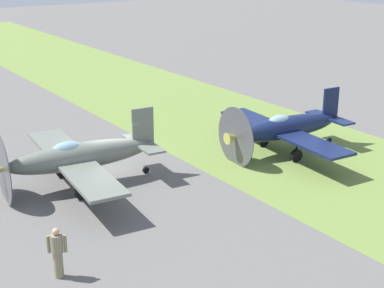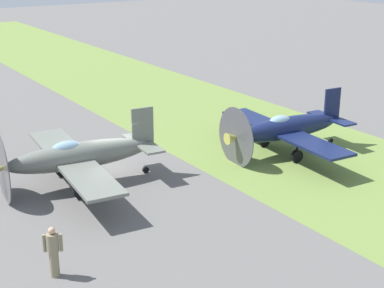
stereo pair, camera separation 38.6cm
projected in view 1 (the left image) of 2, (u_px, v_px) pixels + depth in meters
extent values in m
plane|color=#605E5B|center=(111.00, 170.00, 27.23)|extent=(160.00, 160.00, 0.00)
cube|color=olive|center=(257.00, 137.00, 32.09)|extent=(120.00, 11.00, 0.01)
ellipsoid|color=slate|center=(81.00, 156.00, 25.07)|extent=(1.85, 6.61, 1.19)
cube|color=slate|center=(72.00, 161.00, 24.94)|extent=(9.32, 2.57, 0.13)
cube|color=slate|center=(143.00, 127.00, 26.14)|extent=(0.20, 1.06, 1.82)
cube|color=slate|center=(143.00, 143.00, 26.39)|extent=(3.14, 1.17, 0.10)
cylinder|color=#4C4C51|center=(3.00, 169.00, 23.56)|extent=(3.06, 0.35, 3.07)
ellipsoid|color=#8CB2C6|center=(67.00, 149.00, 24.67)|extent=(0.81, 1.40, 0.67)
cylinder|color=black|center=(82.00, 192.00, 24.04)|extent=(0.28, 0.67, 0.65)
cylinder|color=black|center=(81.00, 182.00, 23.89)|extent=(0.12, 0.12, 0.92)
cylinder|color=black|center=(62.00, 170.00, 26.34)|extent=(0.28, 0.67, 0.65)
cylinder|color=black|center=(62.00, 161.00, 26.20)|extent=(0.12, 0.12, 0.92)
cylinder|color=black|center=(146.00, 170.00, 26.86)|extent=(0.15, 0.32, 0.31)
ellipsoid|color=#141E47|center=(287.00, 127.00, 29.25)|extent=(1.62, 6.34, 1.14)
cube|color=#141E47|center=(281.00, 131.00, 29.12)|extent=(8.95, 2.23, 0.13)
cube|color=#141E47|center=(331.00, 104.00, 30.34)|extent=(0.17, 1.02, 1.75)
cube|color=#141E47|center=(330.00, 118.00, 30.58)|extent=(3.01, 1.05, 0.09)
cone|color=#B7B24C|center=(232.00, 138.00, 27.64)|extent=(0.64, 0.69, 0.59)
cylinder|color=#4C4C51|center=(236.00, 137.00, 27.73)|extent=(2.95, 0.26, 2.95)
ellipsoid|color=#8CB2C6|center=(279.00, 121.00, 28.85)|extent=(0.74, 1.34, 0.65)
cylinder|color=black|center=(296.00, 156.00, 28.26)|extent=(0.25, 0.64, 0.63)
cylinder|color=black|center=(297.00, 147.00, 28.12)|extent=(0.11, 0.11, 0.89)
cylinder|color=black|center=(263.00, 141.00, 30.45)|extent=(0.25, 0.64, 0.63)
cylinder|color=black|center=(264.00, 133.00, 30.31)|extent=(0.11, 0.11, 0.89)
cylinder|color=black|center=(329.00, 140.00, 31.04)|extent=(0.13, 0.30, 0.30)
cylinder|color=#847A5B|center=(59.00, 265.00, 18.30)|extent=(0.30, 0.30, 0.88)
cylinder|color=#847A5B|center=(57.00, 244.00, 18.05)|extent=(0.38, 0.38, 0.62)
sphere|color=tan|center=(56.00, 232.00, 17.92)|extent=(0.23, 0.23, 0.23)
cylinder|color=#847A5B|center=(65.00, 243.00, 18.08)|extent=(0.11, 0.11, 0.59)
cylinder|color=#847A5B|center=(48.00, 244.00, 18.03)|extent=(0.11, 0.11, 0.59)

